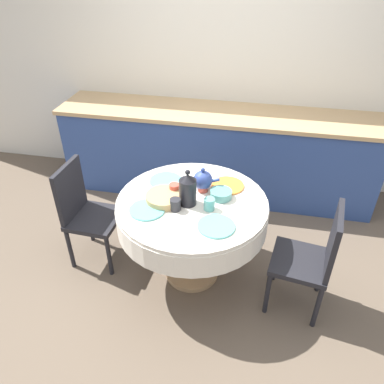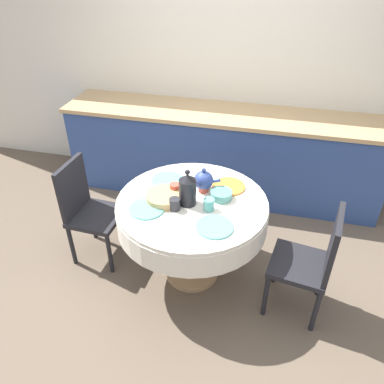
{
  "view_description": "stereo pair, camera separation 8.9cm",
  "coord_description": "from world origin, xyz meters",
  "px_view_note": "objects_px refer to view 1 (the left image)",
  "views": [
    {
      "loc": [
        0.44,
        -2.19,
        2.35
      ],
      "look_at": [
        0.0,
        0.0,
        0.83
      ],
      "focal_mm": 35.0,
      "sensor_mm": 36.0,
      "label": 1
    },
    {
      "loc": [
        0.53,
        -2.17,
        2.35
      ],
      "look_at": [
        0.0,
        0.0,
        0.83
      ],
      "focal_mm": 35.0,
      "sensor_mm": 36.0,
      "label": 2
    }
  ],
  "objects_px": {
    "coffee_carafe": "(188,190)",
    "teapot": "(203,180)",
    "chair_right": "(85,210)",
    "chair_left": "(313,256)"
  },
  "relations": [
    {
      "from": "chair_right",
      "to": "coffee_carafe",
      "type": "height_order",
      "value": "coffee_carafe"
    },
    {
      "from": "chair_left",
      "to": "teapot",
      "type": "bearing_deg",
      "value": 78.98
    },
    {
      "from": "teapot",
      "to": "coffee_carafe",
      "type": "bearing_deg",
      "value": -110.43
    },
    {
      "from": "coffee_carafe",
      "to": "teapot",
      "type": "height_order",
      "value": "coffee_carafe"
    },
    {
      "from": "coffee_carafe",
      "to": "teapot",
      "type": "distance_m",
      "value": 0.22
    },
    {
      "from": "chair_left",
      "to": "teapot",
      "type": "distance_m",
      "value": 0.96
    },
    {
      "from": "teapot",
      "to": "chair_right",
      "type": "bearing_deg",
      "value": -172.88
    },
    {
      "from": "chair_right",
      "to": "coffee_carafe",
      "type": "distance_m",
      "value": 0.96
    },
    {
      "from": "chair_left",
      "to": "teapot",
      "type": "xyz_separation_m",
      "value": [
        -0.85,
        0.31,
        0.34
      ]
    },
    {
      "from": "coffee_carafe",
      "to": "teapot",
      "type": "bearing_deg",
      "value": 69.57
    }
  ]
}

